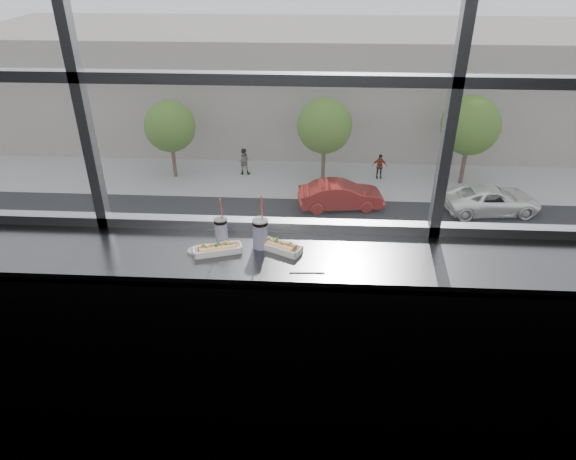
# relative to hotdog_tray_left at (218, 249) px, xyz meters

# --- Properties ---
(wall_back_lower) EXTENTS (6.00, 0.00, 6.00)m
(wall_back_lower) POSITION_rel_hotdog_tray_left_xyz_m (0.25, 0.29, -0.58)
(wall_back_lower) COLOR black
(wall_back_lower) RESTS_ON ground
(window_glass) EXTENTS (6.00, 0.00, 6.00)m
(window_glass) POSITION_rel_hotdog_tray_left_xyz_m (0.25, 0.31, 1.17)
(window_glass) COLOR silver
(window_glass) RESTS_ON ground
(window_mullions) EXTENTS (6.00, 0.08, 2.40)m
(window_mullions) POSITION_rel_hotdog_tray_left_xyz_m (0.25, 0.29, 1.17)
(window_mullions) COLOR gray
(window_mullions) RESTS_ON ground
(counter) EXTENTS (6.00, 0.55, 0.06)m
(counter) POSITION_rel_hotdog_tray_left_xyz_m (0.25, 0.02, -0.06)
(counter) COLOR #555556
(counter) RESTS_ON ground
(counter_fascia) EXTENTS (6.00, 0.04, 1.04)m
(counter_fascia) POSITION_rel_hotdog_tray_left_xyz_m (0.25, -0.24, -0.58)
(counter_fascia) COLOR #555556
(counter_fascia) RESTS_ON ground
(hotdog_tray_left) EXTENTS (0.28, 0.16, 0.07)m
(hotdog_tray_left) POSITION_rel_hotdog_tray_left_xyz_m (0.00, 0.00, 0.00)
(hotdog_tray_left) COLOR white
(hotdog_tray_left) RESTS_ON counter
(hotdog_tray_right) EXTENTS (0.29, 0.21, 0.07)m
(hotdog_tray_right) POSITION_rel_hotdog_tray_left_xyz_m (0.33, 0.05, 0.00)
(hotdog_tray_right) COLOR white
(hotdog_tray_right) RESTS_ON counter
(soda_cup_left) EXTENTS (0.08, 0.08, 0.29)m
(soda_cup_left) POSITION_rel_hotdog_tray_left_xyz_m (0.00, 0.12, 0.06)
(soda_cup_left) COLOR white
(soda_cup_left) RESTS_ON counter
(soda_cup_right) EXTENTS (0.09, 0.09, 0.34)m
(soda_cup_right) POSITION_rel_hotdog_tray_left_xyz_m (0.23, 0.08, 0.07)
(soda_cup_right) COLOR white
(soda_cup_right) RESTS_ON counter
(loose_straw) EXTENTS (0.19, 0.01, 0.01)m
(loose_straw) POSITION_rel_hotdog_tray_left_xyz_m (0.51, -0.17, -0.02)
(loose_straw) COLOR white
(loose_straw) RESTS_ON counter
(wrapper) EXTENTS (0.11, 0.08, 0.03)m
(wrapper) POSITION_rel_hotdog_tray_left_xyz_m (-0.11, -0.00, -0.01)
(wrapper) COLOR silver
(wrapper) RESTS_ON counter
(plaza_ground) EXTENTS (120.00, 120.00, 0.00)m
(plaza_ground) POSITION_rel_hotdog_tray_left_xyz_m (0.25, 43.79, -12.13)
(plaza_ground) COLOR gray
(plaza_ground) RESTS_ON ground
(street_asphalt) EXTENTS (80.00, 10.00, 0.06)m
(street_asphalt) POSITION_rel_hotdog_tray_left_xyz_m (0.25, 20.29, -12.10)
(street_asphalt) COLOR black
(street_asphalt) RESTS_ON plaza_ground
(far_sidewalk) EXTENTS (80.00, 6.00, 0.04)m
(far_sidewalk) POSITION_rel_hotdog_tray_left_xyz_m (0.25, 28.29, -12.11)
(far_sidewalk) COLOR gray
(far_sidewalk) RESTS_ON plaza_ground
(far_building) EXTENTS (50.00, 14.00, 8.00)m
(far_building) POSITION_rel_hotdog_tray_left_xyz_m (0.25, 38.29, -8.13)
(far_building) COLOR gray
(far_building) RESTS_ON plaza_ground
(car_far_c) EXTENTS (3.17, 6.22, 1.99)m
(car_far_c) POSITION_rel_hotdog_tray_left_xyz_m (10.58, 24.29, -11.07)
(car_far_c) COLOR white
(car_far_c) RESTS_ON street_asphalt
(car_near_c) EXTENTS (3.06, 6.05, 1.94)m
(car_near_c) POSITION_rel_hotdog_tray_left_xyz_m (-0.78, 16.29, -11.10)
(car_near_c) COLOR #991809
(car_near_c) RESTS_ON street_asphalt
(car_near_b) EXTENTS (2.58, 5.90, 1.95)m
(car_near_b) POSITION_rel_hotdog_tray_left_xyz_m (-6.01, 16.29, -11.09)
(car_near_b) COLOR #303030
(car_near_b) RESTS_ON street_asphalt
(car_far_b) EXTENTS (3.49, 6.68, 2.13)m
(car_far_b) POSITION_rel_hotdog_tray_left_xyz_m (2.05, 24.29, -11.00)
(car_far_b) COLOR red
(car_far_b) RESTS_ON street_asphalt
(pedestrian_d) EXTENTS (0.69, 0.93, 2.08)m
(pedestrian_d) POSITION_rel_hotdog_tray_left_xyz_m (9.06, 29.42, -11.04)
(pedestrian_d) COLOR #66605B
(pedestrian_d) RESTS_ON far_sidewalk
(pedestrian_c) EXTENTS (0.87, 0.65, 1.96)m
(pedestrian_c) POSITION_rel_hotdog_tray_left_xyz_m (4.69, 28.79, -11.11)
(pedestrian_c) COLOR #66605B
(pedestrian_c) RESTS_ON far_sidewalk
(pedestrian_a) EXTENTS (0.94, 0.71, 2.12)m
(pedestrian_a) POSITION_rel_hotdog_tray_left_xyz_m (-4.19, 28.97, -11.03)
(pedestrian_a) COLOR #66605B
(pedestrian_a) RESTS_ON far_sidewalk
(tree_left) EXTENTS (3.24, 3.24, 5.06)m
(tree_left) POSITION_rel_hotdog_tray_left_xyz_m (-8.64, 28.29, -8.70)
(tree_left) COLOR #47382B
(tree_left) RESTS_ON far_sidewalk
(tree_center) EXTENTS (3.43, 3.43, 5.36)m
(tree_center) POSITION_rel_hotdog_tray_left_xyz_m (1.04, 28.29, -8.49)
(tree_center) COLOR #47382B
(tree_center) RESTS_ON far_sidewalk
(tree_right) EXTENTS (3.61, 3.61, 5.64)m
(tree_right) POSITION_rel_hotdog_tray_left_xyz_m (9.86, 28.29, -8.31)
(tree_right) COLOR #47382B
(tree_right) RESTS_ON far_sidewalk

